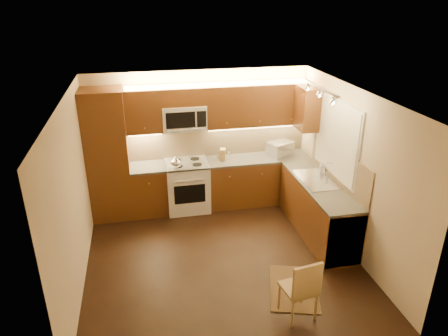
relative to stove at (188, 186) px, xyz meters
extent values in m
cube|color=black|center=(0.30, -1.68, -0.46)|extent=(4.00, 4.00, 0.01)
cube|color=beige|center=(0.30, -1.68, 2.04)|extent=(4.00, 4.00, 0.01)
cube|color=#C2AD8E|center=(0.30, 0.32, 0.79)|extent=(4.00, 0.01, 2.50)
cube|color=#C2AD8E|center=(0.30, -3.67, 0.79)|extent=(4.00, 0.01, 2.50)
cube|color=#C2AD8E|center=(-1.70, -1.68, 0.79)|extent=(0.01, 4.00, 2.50)
cube|color=#C2AD8E|center=(2.30, -1.68, 0.79)|extent=(0.01, 4.00, 2.50)
cube|color=#4C2610|center=(-1.35, 0.02, 0.69)|extent=(0.70, 0.60, 2.30)
cube|color=#4C2610|center=(-0.69, 0.02, -0.03)|extent=(0.62, 0.60, 0.86)
cube|color=#312F2D|center=(-0.69, 0.02, 0.42)|extent=(0.62, 0.60, 0.04)
cube|color=#4C2610|center=(1.34, 0.02, -0.03)|extent=(1.92, 0.60, 0.86)
cube|color=#312F2D|center=(1.34, 0.02, 0.42)|extent=(1.92, 0.60, 0.04)
cube|color=#4C2610|center=(2.00, -1.28, -0.03)|extent=(0.60, 2.00, 0.86)
cube|color=#312F2D|center=(2.00, -1.28, 0.42)|extent=(0.60, 2.00, 0.04)
cube|color=silver|center=(2.00, -1.98, -0.03)|extent=(0.58, 0.60, 0.84)
cube|color=tan|center=(0.65, 0.31, 0.74)|extent=(3.30, 0.02, 0.60)
cube|color=tan|center=(2.29, -1.28, 0.74)|extent=(0.02, 2.00, 0.60)
cube|color=#4C2610|center=(-0.69, 0.15, 1.42)|extent=(0.62, 0.35, 0.75)
cube|color=#4C2610|center=(1.34, 0.15, 1.42)|extent=(1.92, 0.35, 0.75)
cube|color=#4C2610|center=(0.00, 0.15, 1.63)|extent=(0.76, 0.35, 0.31)
cube|color=#4C2610|center=(2.12, -0.28, 1.42)|extent=(0.35, 0.50, 0.75)
cube|color=silver|center=(2.29, -1.12, 1.14)|extent=(0.03, 1.44, 1.24)
cube|color=silver|center=(2.27, -1.12, 1.14)|extent=(0.02, 1.36, 1.16)
cube|color=silver|center=(1.85, -1.27, 2.00)|extent=(0.04, 1.20, 0.03)
cube|color=silver|center=(1.77, 0.05, 0.57)|extent=(0.54, 0.48, 0.26)
cube|color=#AA8A4C|center=(0.67, 0.06, 0.54)|extent=(0.13, 0.17, 0.21)
cylinder|color=silver|center=(0.83, 0.26, 0.48)|extent=(0.05, 0.05, 0.08)
cylinder|color=olive|center=(0.71, 0.26, 0.48)|extent=(0.06, 0.06, 0.09)
cylinder|color=silver|center=(0.61, 0.15, 0.49)|extent=(0.06, 0.06, 0.10)
cylinder|color=olive|center=(0.73, 0.26, 0.49)|extent=(0.05, 0.05, 0.10)
imported|color=#BBBBBF|center=(2.22, -0.85, 0.54)|extent=(0.11, 0.11, 0.20)
cube|color=black|center=(1.13, -2.58, -0.45)|extent=(0.90, 1.11, 0.01)
camera|label=1|loc=(-0.74, -6.83, 3.31)|focal=33.16mm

